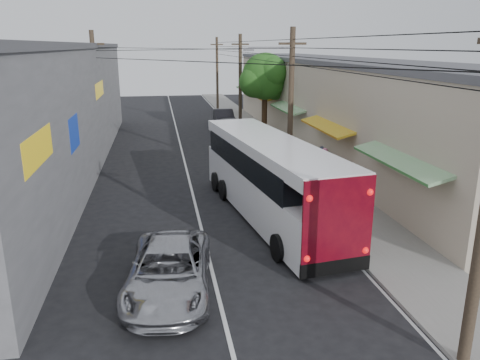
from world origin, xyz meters
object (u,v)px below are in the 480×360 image
(coach_bus, at_px, (269,177))
(pedestrian_far, at_px, (321,159))
(parked_car_mid, at_px, (231,128))
(parked_car_far, at_px, (224,118))
(pedestrian_near, at_px, (324,165))
(parked_suv, at_px, (263,171))
(jeepney, at_px, (169,270))

(coach_bus, distance_m, pedestrian_far, 8.02)
(coach_bus, xyz_separation_m, parked_car_mid, (1.11, 17.72, -0.95))
(coach_bus, relative_size, parked_car_far, 2.54)
(parked_car_mid, height_order, pedestrian_near, pedestrian_near)
(parked_suv, bearing_deg, parked_car_far, 84.43)
(parked_car_mid, distance_m, pedestrian_far, 11.75)
(pedestrian_near, distance_m, pedestrian_far, 2.29)
(jeepney, xyz_separation_m, pedestrian_near, (8.38, 10.10, 0.32))
(coach_bus, xyz_separation_m, parked_suv, (0.81, 4.72, -1.01))
(jeepney, relative_size, parked_suv, 1.01)
(coach_bus, relative_size, jeepney, 2.31)
(parked_suv, height_order, parked_car_mid, parked_car_mid)
(parked_suv, height_order, parked_car_far, parked_car_far)
(pedestrian_near, bearing_deg, parked_car_far, -74.41)
(coach_bus, relative_size, pedestrian_far, 8.24)
(jeepney, bearing_deg, parked_suv, 70.25)
(parked_car_mid, bearing_deg, jeepney, -108.46)
(parked_car_far, height_order, pedestrian_far, pedestrian_far)
(coach_bus, xyz_separation_m, jeepney, (-4.39, -5.79, -1.03))
(parked_suv, relative_size, parked_car_far, 1.09)
(coach_bus, xyz_separation_m, pedestrian_far, (4.61, 6.50, -0.91))
(pedestrian_near, xyz_separation_m, pedestrian_far, (0.62, 2.19, -0.20))
(parked_suv, relative_size, pedestrian_near, 2.79)
(jeepney, relative_size, pedestrian_near, 2.80)
(coach_bus, bearing_deg, parked_suv, 72.69)
(jeepney, xyz_separation_m, pedestrian_far, (9.00, 12.29, 0.13))
(parked_suv, xyz_separation_m, pedestrian_near, (3.18, -0.41, 0.30))
(parked_car_far, distance_m, pedestrian_far, 17.15)
(coach_bus, height_order, jeepney, coach_bus)
(coach_bus, bearing_deg, pedestrian_far, 47.11)
(jeepney, bearing_deg, pedestrian_near, 56.90)
(jeepney, relative_size, pedestrian_far, 3.57)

